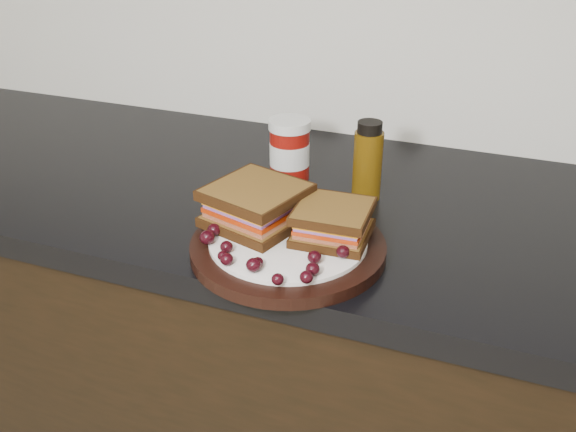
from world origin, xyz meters
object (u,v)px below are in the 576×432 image
Objects in this scene: sandwich_left at (256,205)px; oil_bottle at (368,161)px; condiment_jar at (290,149)px; plate at (288,247)px.

sandwich_left is 0.22m from oil_bottle.
condiment_jar is 0.81× the size of oil_bottle.
sandwich_left is at bearing -82.08° from condiment_jar.
oil_bottle is at bearing 75.01° from plate.
oil_bottle is (0.15, -0.03, 0.01)m from condiment_jar.
condiment_jar is at bearing 168.91° from oil_bottle.
oil_bottle is at bearing -11.09° from condiment_jar.
oil_bottle reaches higher than plate.
plate is 0.08m from sandwich_left.
condiment_jar is at bearing 110.30° from plate.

